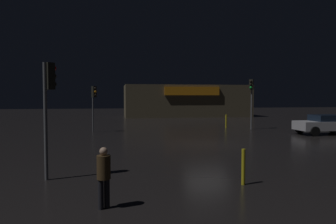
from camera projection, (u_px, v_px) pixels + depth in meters
ground_plane at (207, 144)px, 18.63m from camera, size 120.00×120.00×0.00m
store_building at (186, 101)px, 45.36m from camera, size 17.49×6.91×4.43m
traffic_signal_opposite at (49, 92)px, 10.57m from camera, size 0.43×0.42×3.92m
traffic_signal_cross_left at (251, 93)px, 27.08m from camera, size 0.41×0.43×4.29m
traffic_signal_cross_right at (94, 97)px, 24.84m from camera, size 0.42×0.43×3.62m
car_near at (325, 124)px, 23.48m from camera, size 4.18×2.10×1.46m
pedestrian at (104, 173)px, 7.84m from camera, size 0.45×0.45×1.54m
bollard_kerb_a at (243, 167)px, 10.00m from camera, size 0.12×0.12×1.14m
bollard_kerb_b at (226, 121)px, 28.51m from camera, size 0.14×0.14×1.19m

